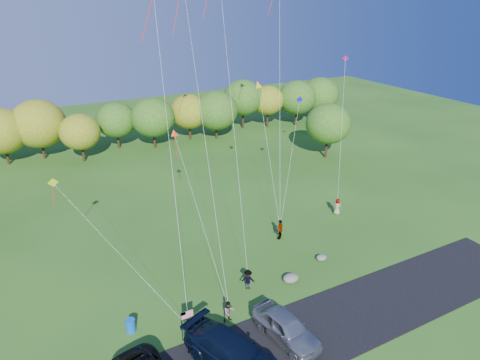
{
  "coord_description": "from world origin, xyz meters",
  "views": [
    {
      "loc": [
        -12.2,
        -21.06,
        20.46
      ],
      "look_at": [
        2.2,
        6.0,
        7.15
      ],
      "focal_mm": 32.0,
      "sensor_mm": 36.0,
      "label": 1
    }
  ],
  "objects_px": {
    "minivan_silver": "(286,327)",
    "flyer_e": "(337,207)",
    "flyer_a": "(189,330)",
    "flyer_d": "(280,229)",
    "trash_barrel": "(131,326)",
    "minivan_navy": "(232,352)",
    "flyer_c": "(248,279)",
    "flyer_b": "(229,312)"
  },
  "relations": [
    {
      "from": "minivan_navy",
      "to": "flyer_b",
      "type": "xyz_separation_m",
      "value": [
        1.54,
        3.48,
        -0.22
      ]
    },
    {
      "from": "flyer_a",
      "to": "flyer_c",
      "type": "height_order",
      "value": "flyer_c"
    },
    {
      "from": "minivan_silver",
      "to": "flyer_c",
      "type": "relative_size",
      "value": 3.18
    },
    {
      "from": "minivan_silver",
      "to": "flyer_e",
      "type": "xyz_separation_m",
      "value": [
        14.08,
        11.87,
        -0.08
      ]
    },
    {
      "from": "minivan_silver",
      "to": "flyer_b",
      "type": "bearing_deg",
      "value": 118.83
    },
    {
      "from": "minivan_silver",
      "to": "flyer_e",
      "type": "bearing_deg",
      "value": 30.9
    },
    {
      "from": "minivan_navy",
      "to": "flyer_a",
      "type": "height_order",
      "value": "minivan_navy"
    },
    {
      "from": "minivan_silver",
      "to": "flyer_c",
      "type": "xyz_separation_m",
      "value": [
        0.36,
        5.68,
        -0.13
      ]
    },
    {
      "from": "flyer_d",
      "to": "minivan_silver",
      "type": "bearing_deg",
      "value": 20.87
    },
    {
      "from": "flyer_a",
      "to": "flyer_e",
      "type": "xyz_separation_m",
      "value": [
        19.59,
        9.02,
        0.06
      ]
    },
    {
      "from": "minivan_silver",
      "to": "flyer_d",
      "type": "distance_m",
      "value": 12.43
    },
    {
      "from": "minivan_navy",
      "to": "minivan_silver",
      "type": "bearing_deg",
      "value": -18.02
    },
    {
      "from": "flyer_a",
      "to": "flyer_c",
      "type": "distance_m",
      "value": 6.52
    },
    {
      "from": "flyer_a",
      "to": "minivan_navy",
      "type": "bearing_deg",
      "value": -77.99
    },
    {
      "from": "flyer_a",
      "to": "flyer_b",
      "type": "xyz_separation_m",
      "value": [
        3.01,
        0.34,
        -0.01
      ]
    },
    {
      "from": "minivan_silver",
      "to": "flyer_d",
      "type": "bearing_deg",
      "value": 49.6
    },
    {
      "from": "minivan_navy",
      "to": "flyer_c",
      "type": "distance_m",
      "value": 7.41
    },
    {
      "from": "trash_barrel",
      "to": "minivan_silver",
      "type": "bearing_deg",
      "value": -31.82
    },
    {
      "from": "minivan_navy",
      "to": "trash_barrel",
      "type": "xyz_separation_m",
      "value": [
        -4.61,
        5.65,
        -0.53
      ]
    },
    {
      "from": "minivan_silver",
      "to": "flyer_a",
      "type": "height_order",
      "value": "minivan_silver"
    },
    {
      "from": "flyer_b",
      "to": "flyer_d",
      "type": "height_order",
      "value": "flyer_d"
    },
    {
      "from": "flyer_b",
      "to": "trash_barrel",
      "type": "distance_m",
      "value": 6.53
    },
    {
      "from": "minivan_navy",
      "to": "trash_barrel",
      "type": "height_order",
      "value": "minivan_navy"
    },
    {
      "from": "minivan_silver",
      "to": "flyer_b",
      "type": "distance_m",
      "value": 4.06
    },
    {
      "from": "flyer_b",
      "to": "flyer_c",
      "type": "distance_m",
      "value": 3.79
    },
    {
      "from": "flyer_d",
      "to": "minivan_navy",
      "type": "bearing_deg",
      "value": 8.23
    },
    {
      "from": "flyer_c",
      "to": "minivan_navy",
      "type": "bearing_deg",
      "value": 85.64
    },
    {
      "from": "minivan_silver",
      "to": "flyer_c",
      "type": "bearing_deg",
      "value": 77.12
    },
    {
      "from": "minivan_navy",
      "to": "trash_barrel",
      "type": "distance_m",
      "value": 7.31
    },
    {
      "from": "minivan_silver",
      "to": "flyer_e",
      "type": "height_order",
      "value": "minivan_silver"
    },
    {
      "from": "flyer_d",
      "to": "flyer_e",
      "type": "relative_size",
      "value": 1.12
    },
    {
      "from": "flyer_c",
      "to": "flyer_b",
      "type": "bearing_deg",
      "value": 73.0
    },
    {
      "from": "minivan_navy",
      "to": "flyer_d",
      "type": "relative_size",
      "value": 3.4
    },
    {
      "from": "minivan_navy",
      "to": "flyer_e",
      "type": "bearing_deg",
      "value": 11.82
    },
    {
      "from": "flyer_c",
      "to": "trash_barrel",
      "type": "relative_size",
      "value": 1.71
    },
    {
      "from": "flyer_b",
      "to": "flyer_e",
      "type": "distance_m",
      "value": 18.71
    },
    {
      "from": "minivan_navy",
      "to": "minivan_silver",
      "type": "height_order",
      "value": "minivan_navy"
    },
    {
      "from": "flyer_d",
      "to": "trash_barrel",
      "type": "xyz_separation_m",
      "value": [
        -15.09,
        -5.27,
        -0.49
      ]
    },
    {
      "from": "minivan_silver",
      "to": "flyer_e",
      "type": "relative_size",
      "value": 3.01
    },
    {
      "from": "flyer_e",
      "to": "minivan_silver",
      "type": "bearing_deg",
      "value": 85.56
    },
    {
      "from": "flyer_e",
      "to": "flyer_b",
      "type": "bearing_deg",
      "value": 73.04
    },
    {
      "from": "minivan_silver",
      "to": "trash_barrel",
      "type": "bearing_deg",
      "value": 138.93
    }
  ]
}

